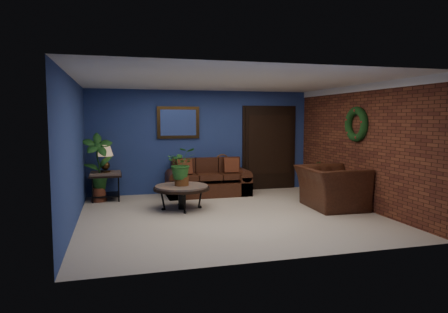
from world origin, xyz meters
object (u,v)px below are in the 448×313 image
object	(u,v)px
sofa	(208,183)
coffee_table	(182,188)
end_table	(106,179)
armchair	(331,187)
side_chair	(224,171)
table_lamp	(105,155)

from	to	relation	value
sofa	coffee_table	size ratio (longest dim) A/B	1.74
sofa	end_table	xyz separation A→B (m)	(-2.33, -0.02, 0.19)
coffee_table	end_table	xyz separation A→B (m)	(-1.49, 1.33, 0.06)
sofa	armchair	size ratio (longest dim) A/B	1.50
sofa	side_chair	world-z (taller)	side_chair
side_chair	end_table	bearing A→B (deg)	174.20
coffee_table	table_lamp	bearing A→B (deg)	138.31
end_table	table_lamp	world-z (taller)	table_lamp
sofa	end_table	distance (m)	2.34
table_lamp	side_chair	bearing A→B (deg)	1.46
coffee_table	side_chair	size ratio (longest dim) A/B	1.17
side_chair	armchair	distance (m)	2.68
table_lamp	armchair	distance (m)	4.91
sofa	table_lamp	xyz separation A→B (m)	(-2.33, -0.02, 0.72)
armchair	table_lamp	bearing A→B (deg)	68.13
coffee_table	side_chair	world-z (taller)	side_chair
coffee_table	end_table	world-z (taller)	end_table
sofa	side_chair	distance (m)	0.49
side_chair	armchair	size ratio (longest dim) A/B	0.74
table_lamp	side_chair	xyz separation A→B (m)	(2.75, 0.07, -0.47)
coffee_table	side_chair	distance (m)	1.88
armchair	sofa	bearing A→B (deg)	48.67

